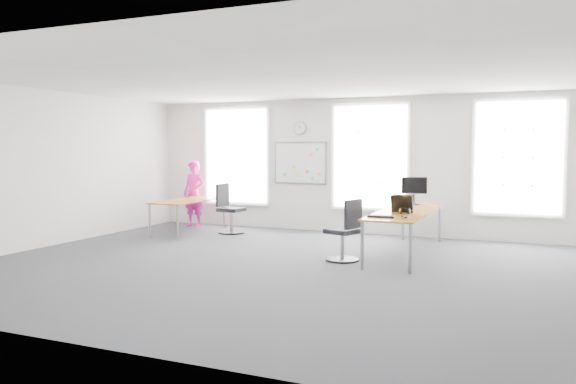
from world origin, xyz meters
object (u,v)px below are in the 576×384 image
at_px(headphones, 404,211).
at_px(chair_right, 346,234).
at_px(desk_right, 406,213).
at_px(monitor, 414,188).
at_px(chair_left, 229,212).
at_px(keyboard, 382,217).
at_px(person, 194,194).
at_px(desk_left, 189,202).

bearing_deg(headphones, chair_right, -157.67).
height_order(desk_right, chair_right, chair_right).
bearing_deg(chair_right, monitor, 178.03).
bearing_deg(monitor, chair_left, 164.78).
height_order(keyboard, monitor, monitor).
bearing_deg(desk_right, chair_right, -128.32).
bearing_deg(person, desk_left, -57.41).
bearing_deg(person, monitor, 0.76).
distance_m(desk_right, person, 5.65).
relative_size(person, monitor, 2.95).
relative_size(keyboard, monitor, 0.82).
relative_size(keyboard, headphones, 2.45).
height_order(chair_left, keyboard, chair_left).
bearing_deg(chair_right, chair_left, -103.04).
xyz_separation_m(desk_right, person, (-5.42, 1.59, 0.06)).
height_order(desk_right, chair_left, chair_left).
relative_size(chair_right, keyboard, 2.36).
xyz_separation_m(chair_left, headphones, (4.22, -1.62, 0.35)).
xyz_separation_m(desk_left, keyboard, (4.83, -1.90, 0.11)).
bearing_deg(chair_right, desk_right, 159.84).
height_order(person, monitor, person).
bearing_deg(desk_left, chair_left, 19.45).
xyz_separation_m(keyboard, headphones, (0.24, 0.58, 0.04)).
relative_size(headphones, monitor, 0.33).
xyz_separation_m(chair_right, headphones, (0.89, 0.40, 0.38)).
bearing_deg(chair_left, desk_right, -100.25).
xyz_separation_m(chair_right, chair_left, (-3.33, 2.02, 0.03)).
bearing_deg(monitor, desk_right, -102.81).
distance_m(chair_right, chair_left, 3.89).
bearing_deg(desk_left, chair_right, -22.33).
bearing_deg(person, desk_right, -9.68).
bearing_deg(monitor, keyboard, -108.40).
bearing_deg(desk_left, monitor, 3.93).
height_order(headphones, monitor, monitor).
xyz_separation_m(chair_right, person, (-4.61, 2.61, 0.34)).
bearing_deg(person, chair_left, -18.11).
distance_m(keyboard, monitor, 2.26).
bearing_deg(headphones, monitor, 93.09).
height_order(chair_right, monitor, monitor).
relative_size(chair_left, monitor, 2.03).
relative_size(chair_left, person, 0.69).
distance_m(desk_right, chair_right, 1.33).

